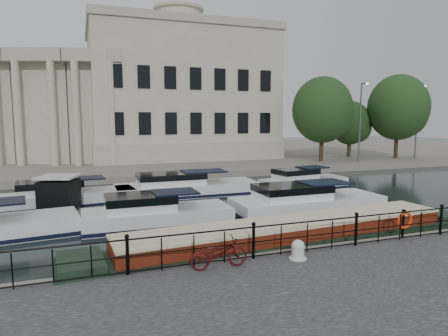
# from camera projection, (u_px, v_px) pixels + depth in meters

# --- Properties ---
(ground_plane) EXTENTS (160.00, 160.00, 0.00)m
(ground_plane) POSITION_uv_depth(u_px,v_px,m) (229.00, 253.00, 15.16)
(ground_plane) COLOR black
(ground_plane) RESTS_ON ground
(far_bank) EXTENTS (120.00, 42.00, 0.55)m
(far_bank) POSITION_uv_depth(u_px,v_px,m) (124.00, 155.00, 51.57)
(far_bank) COLOR #6B665B
(far_bank) RESTS_ON ground_plane
(railing) EXTENTS (24.14, 0.14, 1.22)m
(railing) POSITION_uv_depth(u_px,v_px,m) (254.00, 239.00, 12.91)
(railing) COLOR black
(railing) RESTS_ON near_quay
(civic_building) EXTENTS (53.55, 31.84, 16.85)m
(civic_building) POSITION_uv_depth(u_px,v_px,m) (117.00, 101.00, 46.38)
(civic_building) COLOR #ADA38C
(civic_building) RESTS_ON far_bank
(lamp_posts) EXTENTS (8.24, 1.55, 8.07)m
(lamp_posts) POSITION_uv_depth(u_px,v_px,m) (390.00, 121.00, 42.57)
(lamp_posts) COLOR #59595B
(lamp_posts) RESTS_ON far_bank
(bicycle) EXTENTS (1.81, 0.65, 0.95)m
(bicycle) POSITION_uv_depth(u_px,v_px,m) (219.00, 253.00, 12.09)
(bicycle) COLOR #3E0B0F
(bicycle) RESTS_ON near_quay
(mooring_bollard) EXTENTS (0.57, 0.57, 0.64)m
(mooring_bollard) POSITION_uv_depth(u_px,v_px,m) (298.00, 250.00, 12.91)
(mooring_bollard) COLOR silver
(mooring_bollard) RESTS_ON near_quay
(life_ring_post) EXTENTS (0.68, 0.19, 1.11)m
(life_ring_post) POSITION_uv_depth(u_px,v_px,m) (405.00, 221.00, 15.07)
(life_ring_post) COLOR black
(life_ring_post) RESTS_ON near_quay
(narrowboat) EXTENTS (17.10, 3.56, 1.62)m
(narrowboat) POSITION_uv_depth(u_px,v_px,m) (292.00, 242.00, 15.38)
(narrowboat) COLOR black
(narrowboat) RESTS_ON ground_plane
(harbour_hut) EXTENTS (3.13, 2.87, 2.16)m
(harbour_hut) POSITION_uv_depth(u_px,v_px,m) (59.00, 197.00, 20.97)
(harbour_hut) COLOR #6B665B
(harbour_hut) RESTS_ON ground_plane
(cabin_cruisers) EXTENTS (27.92, 10.07, 1.99)m
(cabin_cruisers) POSITION_uv_depth(u_px,v_px,m) (171.00, 203.00, 22.37)
(cabin_cruisers) COLOR white
(cabin_cruisers) RESTS_ON ground_plane
(trees) EXTENTS (16.35, 8.73, 9.41)m
(trees) POSITION_uv_depth(u_px,v_px,m) (364.00, 113.00, 43.90)
(trees) COLOR black
(trees) RESTS_ON far_bank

